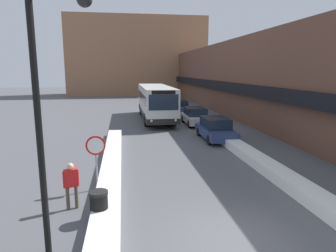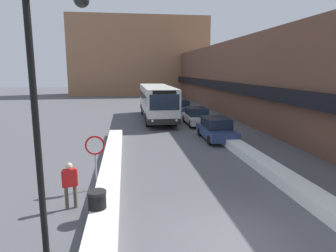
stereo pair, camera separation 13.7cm
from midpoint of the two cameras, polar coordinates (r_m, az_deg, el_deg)
The scene contains 13 objects.
ground_plane at distance 9.06m, azimuth 12.72°, elevation -20.68°, with size 160.00×160.00×0.00m, color #515156.
building_row_right at distance 33.77m, azimuth 14.52°, elevation 8.78°, with size 5.50×60.00×7.62m.
building_backdrop_far at distance 59.87m, azimuth -5.41°, elevation 13.02°, with size 26.00×8.00×14.54m.
snow_bank_left at distance 13.66m, azimuth -10.65°, elevation -8.72°, with size 0.90×17.61×0.39m.
snow_bank_right at distance 14.60m, azimuth 19.01°, elevation -7.63°, with size 0.90×12.83×0.50m.
city_bus at distance 28.56m, azimuth -1.99°, elevation 4.71°, with size 2.66×11.39×3.19m.
parked_car_front at distance 20.56m, azimuth 9.37°, elevation -0.55°, with size 1.85×4.24×1.51m.
parked_car_middle at distance 26.05m, azimuth 5.59°, elevation 1.87°, with size 1.86×4.24×1.50m.
parked_car_back at distance 33.51m, azimuth 2.50°, elevation 3.79°, with size 1.90×4.75×1.42m.
stop_sign at distance 11.98m, azimuth -13.40°, elevation -4.64°, with size 0.76×0.08×2.19m.
street_lamp at distance 7.62m, azimuth -21.72°, elevation 5.13°, with size 1.46×0.36×6.54m.
pedestrian at distance 10.76m, azimuth -17.82°, elevation -9.98°, with size 0.51×0.33×1.63m.
trash_bin at distance 9.98m, azimuth -12.91°, elevation -14.51°, with size 0.59×0.59×0.95m.
Camera 2 is at (-2.84, -7.22, 4.66)m, focal length 32.00 mm.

